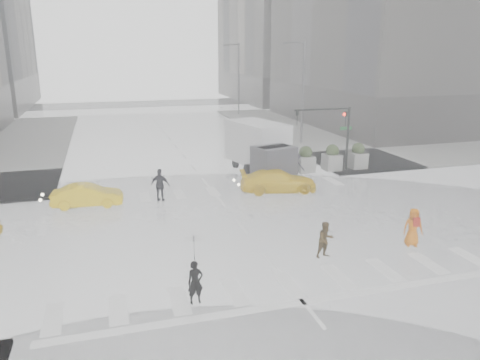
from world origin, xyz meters
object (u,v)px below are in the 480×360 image
object	(u,v)px
pedestrian_orange	(413,227)
box_truck	(261,148)
pedestrian_brown	(326,240)
traffic_signal_pole	(335,126)
taxi_mid	(87,195)

from	to	relation	value
pedestrian_orange	box_truck	distance (m)	13.21
pedestrian_brown	pedestrian_orange	xyz separation A→B (m)	(4.16, 0.04, 0.08)
traffic_signal_pole	pedestrian_brown	bearing A→B (deg)	-118.59
traffic_signal_pole	box_truck	size ratio (longest dim) A/B	0.69
pedestrian_brown	taxi_mid	world-z (taller)	pedestrian_brown
taxi_mid	box_truck	size ratio (longest dim) A/B	0.57
traffic_signal_pole	taxi_mid	size ratio (longest dim) A/B	1.21
pedestrian_orange	box_truck	world-z (taller)	box_truck
traffic_signal_pole	pedestrian_brown	size ratio (longest dim) A/B	2.93
pedestrian_orange	box_truck	bearing A→B (deg)	121.48
pedestrian_orange	box_truck	xyz separation A→B (m)	(-2.46, 12.94, 1.01)
pedestrian_brown	pedestrian_orange	size ratio (longest dim) A/B	0.91
taxi_mid	box_truck	xyz separation A→B (m)	(11.10, 3.44, 1.25)
taxi_mid	box_truck	distance (m)	11.69
taxi_mid	traffic_signal_pole	bearing A→B (deg)	-74.94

